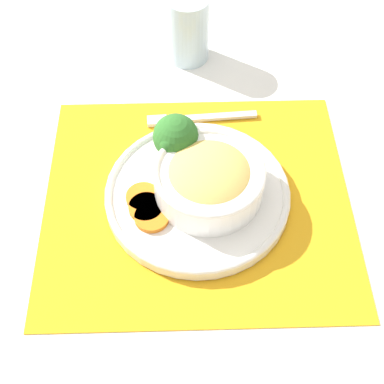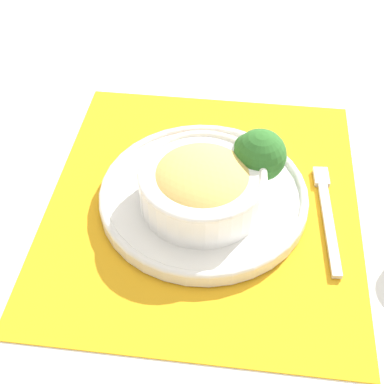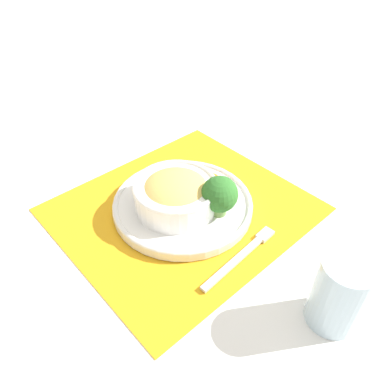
% 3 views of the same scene
% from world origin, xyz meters
% --- Properties ---
extents(ground_plane, '(4.00, 4.00, 0.00)m').
position_xyz_m(ground_plane, '(0.00, 0.00, 0.00)').
color(ground_plane, white).
extents(placemat, '(0.43, 0.47, 0.00)m').
position_xyz_m(placemat, '(0.00, 0.00, 0.00)').
color(placemat, orange).
rests_on(placemat, ground_plane).
extents(plate, '(0.27, 0.27, 0.02)m').
position_xyz_m(plate, '(0.00, 0.00, 0.02)').
color(plate, white).
rests_on(plate, placemat).
extents(bowl, '(0.16, 0.16, 0.06)m').
position_xyz_m(bowl, '(-0.00, -0.02, 0.05)').
color(bowl, white).
rests_on(bowl, plate).
extents(broccoli_floret, '(0.07, 0.07, 0.08)m').
position_xyz_m(broccoli_floret, '(0.07, 0.03, 0.06)').
color(broccoli_floret, '#759E51').
rests_on(broccoli_floret, plate).
extents(carrot_slice_near, '(0.05, 0.05, 0.01)m').
position_xyz_m(carrot_slice_near, '(-0.01, 0.08, 0.02)').
color(carrot_slice_near, orange).
rests_on(carrot_slice_near, plate).
extents(carrot_slice_middle, '(0.05, 0.05, 0.01)m').
position_xyz_m(carrot_slice_middle, '(-0.03, 0.07, 0.02)').
color(carrot_slice_middle, orange).
rests_on(carrot_slice_middle, plate).
extents(carrot_slice_far, '(0.05, 0.05, 0.01)m').
position_xyz_m(carrot_slice_far, '(-0.05, 0.06, 0.02)').
color(carrot_slice_far, orange).
rests_on(carrot_slice_far, plate).
extents(water_glass, '(0.08, 0.08, 0.12)m').
position_xyz_m(water_glass, '(0.32, 0.02, 0.05)').
color(water_glass, silver).
rests_on(water_glass, ground_plane).
extents(fork, '(0.04, 0.18, 0.01)m').
position_xyz_m(fork, '(0.16, 0.01, 0.01)').
color(fork, silver).
rests_on(fork, placemat).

